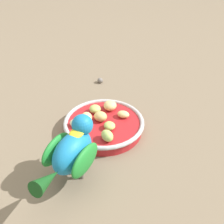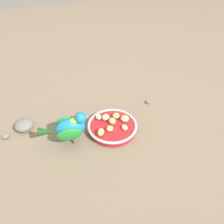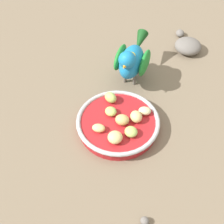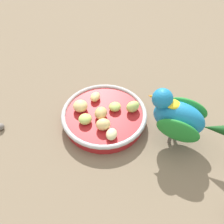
{
  "view_description": "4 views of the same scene",
  "coord_description": "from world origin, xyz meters",
  "px_view_note": "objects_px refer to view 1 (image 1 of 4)",
  "views": [
    {
      "loc": [
        -0.55,
        -0.21,
        0.46
      ],
      "look_at": [
        -0.0,
        -0.03,
        0.05
      ],
      "focal_mm": 46.99,
      "sensor_mm": 36.0,
      "label": 1
    },
    {
      "loc": [
        -0.27,
        -0.56,
        0.6
      ],
      "look_at": [
        -0.01,
        0.01,
        0.07
      ],
      "focal_mm": 33.95,
      "sensor_mm": 36.0,
      "label": 2
    },
    {
      "loc": [
        0.47,
        0.05,
        0.63
      ],
      "look_at": [
        -0.03,
        -0.04,
        0.05
      ],
      "focal_mm": 53.6,
      "sensor_mm": 36.0,
      "label": 3
    },
    {
      "loc": [
        -0.15,
        0.37,
        0.48
      ],
      "look_at": [
        -0.04,
        -0.01,
        0.05
      ],
      "focal_mm": 43.21,
      "sensor_mm": 36.0,
      "label": 4
    }
  ],
  "objects_px": {
    "feeding_bowl": "(104,125)",
    "apple_piece_7": "(95,109)",
    "apple_piece_2": "(109,126)",
    "apple_piece_3": "(123,114)",
    "apple_piece_6": "(86,118)",
    "apple_piece_5": "(100,116)",
    "apple_piece_4": "(107,136)",
    "pebble_0": "(100,80)",
    "parrot": "(71,151)",
    "apple_piece_1": "(76,123)",
    "apple_piece_0": "(110,105)"
  },
  "relations": [
    {
      "from": "feeding_bowl",
      "to": "apple_piece_0",
      "type": "distance_m",
      "value": 0.06
    },
    {
      "from": "apple_piece_2",
      "to": "apple_piece_7",
      "type": "relative_size",
      "value": 0.96
    },
    {
      "from": "apple_piece_4",
      "to": "pebble_0",
      "type": "distance_m",
      "value": 0.3
    },
    {
      "from": "apple_piece_0",
      "to": "apple_piece_5",
      "type": "bearing_deg",
      "value": 171.28
    },
    {
      "from": "parrot",
      "to": "apple_piece_1",
      "type": "bearing_deg",
      "value": 30.51
    },
    {
      "from": "apple_piece_0",
      "to": "parrot",
      "type": "xyz_separation_m",
      "value": [
        -0.22,
        0.01,
        0.04
      ]
    },
    {
      "from": "apple_piece_0",
      "to": "apple_piece_7",
      "type": "relative_size",
      "value": 1.11
    },
    {
      "from": "apple_piece_6",
      "to": "parrot",
      "type": "xyz_separation_m",
      "value": [
        -0.15,
        -0.03,
        0.04
      ]
    },
    {
      "from": "apple_piece_2",
      "to": "apple_piece_4",
      "type": "bearing_deg",
      "value": -169.3
    },
    {
      "from": "apple_piece_5",
      "to": "apple_piece_7",
      "type": "xyz_separation_m",
      "value": [
        0.03,
        0.02,
        -0.0
      ]
    },
    {
      "from": "apple_piece_6",
      "to": "apple_piece_5",
      "type": "bearing_deg",
      "value": -64.28
    },
    {
      "from": "apple_piece_1",
      "to": "apple_piece_2",
      "type": "relative_size",
      "value": 1.05
    },
    {
      "from": "feeding_bowl",
      "to": "apple_piece_3",
      "type": "height_order",
      "value": "apple_piece_3"
    },
    {
      "from": "feeding_bowl",
      "to": "apple_piece_5",
      "type": "relative_size",
      "value": 6.09
    },
    {
      "from": "apple_piece_6",
      "to": "apple_piece_1",
      "type": "bearing_deg",
      "value": 143.26
    },
    {
      "from": "apple_piece_0",
      "to": "apple_piece_4",
      "type": "distance_m",
      "value": 0.12
    },
    {
      "from": "feeding_bowl",
      "to": "apple_piece_5",
      "type": "distance_m",
      "value": 0.02
    },
    {
      "from": "apple_piece_5",
      "to": "parrot",
      "type": "distance_m",
      "value": 0.17
    },
    {
      "from": "apple_piece_6",
      "to": "parrot",
      "type": "height_order",
      "value": "parrot"
    },
    {
      "from": "apple_piece_5",
      "to": "apple_piece_6",
      "type": "xyz_separation_m",
      "value": [
        -0.01,
        0.03,
        0.0
      ]
    },
    {
      "from": "apple_piece_2",
      "to": "apple_piece_3",
      "type": "distance_m",
      "value": 0.06
    },
    {
      "from": "apple_piece_0",
      "to": "apple_piece_7",
      "type": "height_order",
      "value": "apple_piece_0"
    },
    {
      "from": "apple_piece_3",
      "to": "apple_piece_5",
      "type": "height_order",
      "value": "apple_piece_5"
    },
    {
      "from": "apple_piece_2",
      "to": "apple_piece_6",
      "type": "xyz_separation_m",
      "value": [
        0.01,
        0.06,
        0.0
      ]
    },
    {
      "from": "apple_piece_5",
      "to": "parrot",
      "type": "bearing_deg",
      "value": -179.56
    },
    {
      "from": "apple_piece_1",
      "to": "apple_piece_4",
      "type": "relative_size",
      "value": 0.9
    },
    {
      "from": "feeding_bowl",
      "to": "apple_piece_4",
      "type": "bearing_deg",
      "value": -154.85
    },
    {
      "from": "apple_piece_2",
      "to": "pebble_0",
      "type": "xyz_separation_m",
      "value": [
        0.24,
        0.11,
        -0.03
      ]
    },
    {
      "from": "apple_piece_1",
      "to": "apple_piece_4",
      "type": "distance_m",
      "value": 0.09
    },
    {
      "from": "apple_piece_7",
      "to": "apple_piece_2",
      "type": "bearing_deg",
      "value": -133.69
    },
    {
      "from": "feeding_bowl",
      "to": "apple_piece_7",
      "type": "distance_m",
      "value": 0.05
    },
    {
      "from": "apple_piece_0",
      "to": "apple_piece_3",
      "type": "height_order",
      "value": "apple_piece_0"
    },
    {
      "from": "feeding_bowl",
      "to": "apple_piece_0",
      "type": "bearing_deg",
      "value": 2.14
    },
    {
      "from": "apple_piece_6",
      "to": "pebble_0",
      "type": "xyz_separation_m",
      "value": [
        0.23,
        0.05,
        -0.03
      ]
    },
    {
      "from": "apple_piece_0",
      "to": "apple_piece_3",
      "type": "relative_size",
      "value": 1.1
    },
    {
      "from": "apple_piece_1",
      "to": "pebble_0",
      "type": "xyz_separation_m",
      "value": [
        0.25,
        0.03,
        -0.03
      ]
    },
    {
      "from": "apple_piece_4",
      "to": "apple_piece_7",
      "type": "xyz_separation_m",
      "value": [
        0.09,
        0.06,
        -0.0
      ]
    },
    {
      "from": "apple_piece_0",
      "to": "apple_piece_3",
      "type": "bearing_deg",
      "value": -118.06
    },
    {
      "from": "apple_piece_0",
      "to": "parrot",
      "type": "distance_m",
      "value": 0.22
    },
    {
      "from": "parrot",
      "to": "pebble_0",
      "type": "bearing_deg",
      "value": 21.25
    },
    {
      "from": "apple_piece_7",
      "to": "apple_piece_4",
      "type": "bearing_deg",
      "value": -146.01
    },
    {
      "from": "parrot",
      "to": "pebble_0",
      "type": "xyz_separation_m",
      "value": [
        0.38,
        0.08,
        -0.07
      ]
    },
    {
      "from": "apple_piece_3",
      "to": "apple_piece_6",
      "type": "bearing_deg",
      "value": 119.12
    },
    {
      "from": "apple_piece_5",
      "to": "apple_piece_7",
      "type": "distance_m",
      "value": 0.04
    },
    {
      "from": "feeding_bowl",
      "to": "apple_piece_7",
      "type": "bearing_deg",
      "value": 46.34
    },
    {
      "from": "apple_piece_3",
      "to": "apple_piece_7",
      "type": "xyz_separation_m",
      "value": [
        -0.0,
        0.07,
        0.0
      ]
    },
    {
      "from": "apple_piece_2",
      "to": "apple_piece_3",
      "type": "height_order",
      "value": "same"
    },
    {
      "from": "apple_piece_2",
      "to": "apple_piece_7",
      "type": "distance_m",
      "value": 0.08
    },
    {
      "from": "apple_piece_0",
      "to": "apple_piece_5",
      "type": "xyz_separation_m",
      "value": [
        -0.05,
        0.01,
        -0.0
      ]
    },
    {
      "from": "apple_piece_5",
      "to": "apple_piece_7",
      "type": "height_order",
      "value": "apple_piece_5"
    }
  ]
}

